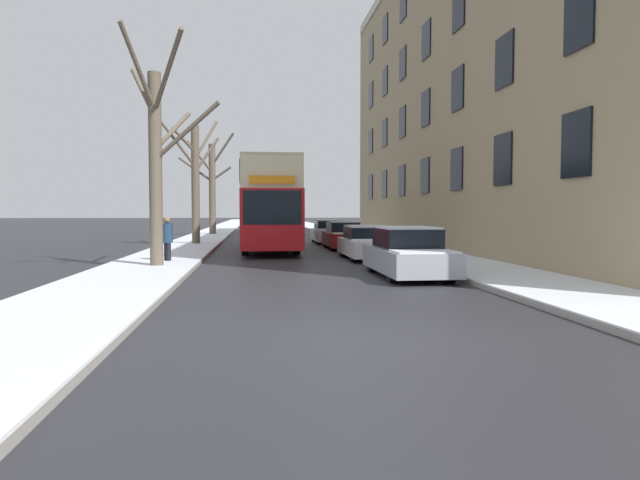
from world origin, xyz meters
The scene contains 14 objects.
ground_plane centered at (0.00, 0.00, 0.00)m, with size 320.00×320.00×0.00m, color #28282D.
sidewalk_left centered at (-5.33, 53.00, 0.08)m, with size 3.09×130.00×0.16m.
sidewalk_right centered at (5.33, 53.00, 0.08)m, with size 3.09×130.00×0.16m.
terrace_facade_right centered at (11.37, 19.91, 8.52)m, with size 9.10×36.53×17.04m.
bare_tree_left_0 centered at (-4.97, 10.67, 3.72)m, with size 3.22×4.83×7.49m.
bare_tree_left_1 centered at (-5.08, 23.64, 3.73)m, with size 3.33×2.91×7.10m.
bare_tree_left_2 centered at (-5.18, 37.21, 3.97)m, with size 4.57×2.13×8.03m.
double_decker_bus centered at (-1.11, 20.14, 2.43)m, with size 2.63×11.68×4.30m.
parked_car_0 centered at (2.69, 7.93, 0.68)m, with size 1.86×4.58×1.48m.
parked_car_1 centered at (2.69, 14.21, 0.64)m, with size 1.77×4.40×1.36m.
parked_car_2 centered at (2.69, 20.38, 0.66)m, with size 1.69×4.32×1.42m.
parked_car_3 centered at (2.69, 25.76, 0.66)m, with size 1.88×4.42×1.42m.
oncoming_van centered at (-1.22, 38.11, 1.23)m, with size 2.02×5.55×2.28m.
pedestrian_left_sidewalk centered at (-4.94, 12.49, 0.95)m, with size 0.38×0.38×1.73m.
Camera 1 is at (-1.81, -8.48, 1.94)m, focal length 32.00 mm.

